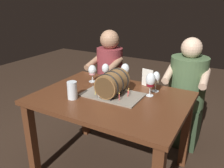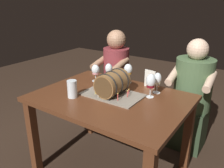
# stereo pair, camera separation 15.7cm
# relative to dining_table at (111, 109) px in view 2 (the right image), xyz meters

# --- Properties ---
(dining_table) EXTENTS (1.24, 0.90, 0.74)m
(dining_table) POSITION_rel_dining_table_xyz_m (0.00, 0.00, 0.00)
(dining_table) COLOR #562D19
(dining_table) RESTS_ON ground
(barrel_cake) EXTENTS (0.49, 0.30, 0.21)m
(barrel_cake) POSITION_rel_dining_table_xyz_m (-0.00, 0.03, 0.21)
(barrel_cake) COLOR gray
(barrel_cake) RESTS_ON dining_table
(wine_glass_amber) EXTENTS (0.08, 0.08, 0.18)m
(wine_glass_amber) POSITION_rel_dining_table_xyz_m (-0.05, 0.37, 0.24)
(wine_glass_amber) COLOR white
(wine_glass_amber) RESTS_ON dining_table
(wine_glass_red) EXTENTS (0.08, 0.08, 0.20)m
(wine_glass_red) POSITION_rel_dining_table_xyz_m (0.27, 0.17, 0.25)
(wine_glass_red) COLOR white
(wine_glass_red) RESTS_ON dining_table
(wine_glass_rose) EXTENTS (0.08, 0.08, 0.17)m
(wine_glass_rose) POSITION_rel_dining_table_xyz_m (-0.33, 0.22, 0.22)
(wine_glass_rose) COLOR white
(wine_glass_rose) RESTS_ON dining_table
(wine_glass_empty) EXTENTS (0.07, 0.07, 0.18)m
(wine_glass_empty) POSITION_rel_dining_table_xyz_m (-0.23, 0.30, 0.24)
(wine_glass_empty) COLOR white
(wine_glass_empty) RESTS_ON dining_table
(wine_glass_white) EXTENTS (0.06, 0.06, 0.18)m
(wine_glass_white) POSITION_rel_dining_table_xyz_m (0.28, 0.29, 0.23)
(wine_glass_white) COLOR white
(wine_glass_white) RESTS_ON dining_table
(beer_pint) EXTENTS (0.08, 0.08, 0.14)m
(beer_pint) POSITION_rel_dining_table_xyz_m (-0.25, -0.19, 0.18)
(beer_pint) COLOR white
(beer_pint) RESTS_ON dining_table
(menu_card) EXTENTS (0.11, 0.03, 0.16)m
(menu_card) POSITION_rel_dining_table_xyz_m (0.17, 0.37, 0.19)
(menu_card) COLOR silver
(menu_card) RESTS_ON dining_table
(person_seated_left) EXTENTS (0.34, 0.45, 1.17)m
(person_seated_left) POSITION_rel_dining_table_xyz_m (-0.45, 0.77, -0.10)
(person_seated_left) COLOR #4C1B1E
(person_seated_left) RESTS_ON ground
(person_seated_right) EXTENTS (0.42, 0.49, 1.15)m
(person_seated_right) POSITION_rel_dining_table_xyz_m (0.46, 0.77, -0.08)
(person_seated_right) COLOR #2A3A24
(person_seated_right) RESTS_ON ground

